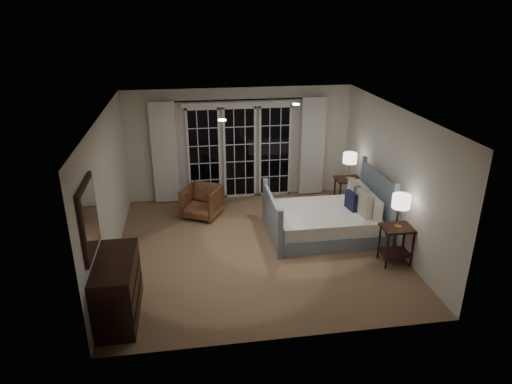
{
  "coord_description": "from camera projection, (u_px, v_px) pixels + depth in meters",
  "views": [
    {
      "loc": [
        -1.14,
        -7.27,
        4.11
      ],
      "look_at": [
        0.01,
        0.12,
        1.05
      ],
      "focal_mm": 32.0,
      "sensor_mm": 36.0,
      "label": 1
    }
  ],
  "objects": [
    {
      "name": "french_doors",
      "position": [
        240.0,
        151.0,
        10.2
      ],
      "size": [
        2.5,
        0.04,
        2.2
      ],
      "color": "black",
      "rests_on": "wall_back"
    },
    {
      "name": "nightstand_left",
      "position": [
        396.0,
        239.0,
        7.71
      ],
      "size": [
        0.52,
        0.42,
        0.68
      ],
      "color": "black",
      "rests_on": "floor"
    },
    {
      "name": "downlight_b",
      "position": [
        222.0,
        120.0,
        6.97
      ],
      "size": [
        0.12,
        0.12,
        0.01
      ],
      "primitive_type": "cylinder",
      "color": "white",
      "rests_on": "ceiling"
    },
    {
      "name": "wall_left",
      "position": [
        108.0,
        192.0,
        7.54
      ],
      "size": [
        0.02,
        5.0,
        2.5
      ],
      "primitive_type": "cube",
      "color": "silver",
      "rests_on": "floor"
    },
    {
      "name": "wall_back",
      "position": [
        240.0,
        144.0,
        10.18
      ],
      "size": [
        5.0,
        0.02,
        2.5
      ],
      "primitive_type": "cube",
      "color": "silver",
      "rests_on": "floor"
    },
    {
      "name": "ceiling",
      "position": [
        257.0,
        113.0,
        7.42
      ],
      "size": [
        5.0,
        5.0,
        0.0
      ],
      "primitive_type": "plane",
      "rotation": [
        3.14,
        0.0,
        0.0
      ],
      "color": "silver",
      "rests_on": "wall_back"
    },
    {
      "name": "lamp_right",
      "position": [
        350.0,
        158.0,
        9.56
      ],
      "size": [
        0.29,
        0.29,
        0.56
      ],
      "color": "tan",
      "rests_on": "nightstand_right"
    },
    {
      "name": "lamp_left",
      "position": [
        401.0,
        202.0,
        7.45
      ],
      "size": [
        0.3,
        0.3,
        0.58
      ],
      "color": "tan",
      "rests_on": "nightstand_left"
    },
    {
      "name": "downlight_a",
      "position": [
        296.0,
        104.0,
        8.09
      ],
      "size": [
        0.12,
        0.12,
        0.01
      ],
      "primitive_type": "cylinder",
      "color": "white",
      "rests_on": "ceiling"
    },
    {
      "name": "curtain_right",
      "position": [
        312.0,
        147.0,
        10.34
      ],
      "size": [
        0.55,
        0.1,
        2.25
      ],
      "primitive_type": "cube",
      "color": "silver",
      "rests_on": "curtain_rod"
    },
    {
      "name": "bed",
      "position": [
        327.0,
        220.0,
        8.73
      ],
      "size": [
        2.09,
        1.49,
        1.21
      ],
      "color": "gray",
      "rests_on": "floor"
    },
    {
      "name": "curtain_left",
      "position": [
        165.0,
        153.0,
        9.88
      ],
      "size": [
        0.55,
        0.1,
        2.25
      ],
      "primitive_type": "cube",
      "color": "silver",
      "rests_on": "curtain_rod"
    },
    {
      "name": "armchair",
      "position": [
        202.0,
        202.0,
        9.48
      ],
      "size": [
        0.97,
        0.98,
        0.67
      ],
      "primitive_type": "imported",
      "rotation": [
        0.0,
        0.0,
        -0.48
      ],
      "color": "brown",
      "rests_on": "floor"
    },
    {
      "name": "dresser",
      "position": [
        118.0,
        288.0,
        6.37
      ],
      "size": [
        0.54,
        1.27,
        0.9
      ],
      "color": "black",
      "rests_on": "floor"
    },
    {
      "name": "curtain_rod",
      "position": [
        239.0,
        100.0,
        9.71
      ],
      "size": [
        3.5,
        0.03,
        0.03
      ],
      "primitive_type": "cylinder",
      "rotation": [
        0.0,
        1.57,
        0.0
      ],
      "color": "black",
      "rests_on": "wall_back"
    },
    {
      "name": "mirror",
      "position": [
        89.0,
        218.0,
        5.92
      ],
      "size": [
        0.05,
        0.85,
        1.0
      ],
      "color": "black",
      "rests_on": "wall_left"
    },
    {
      "name": "floor",
      "position": [
        257.0,
        247.0,
        8.37
      ],
      "size": [
        5.0,
        5.0,
        0.0
      ],
      "primitive_type": "plane",
      "color": "olive",
      "rests_on": "ground"
    },
    {
      "name": "wall_front",
      "position": [
        288.0,
        257.0,
        5.61
      ],
      "size": [
        5.0,
        0.02,
        2.5
      ],
      "primitive_type": "cube",
      "color": "silver",
      "rests_on": "floor"
    },
    {
      "name": "wall_right",
      "position": [
        393.0,
        176.0,
        8.25
      ],
      "size": [
        0.02,
        5.0,
        2.5
      ],
      "primitive_type": "cube",
      "color": "silver",
      "rests_on": "floor"
    },
    {
      "name": "nightstand_right",
      "position": [
        348.0,
        189.0,
        9.82
      ],
      "size": [
        0.54,
        0.43,
        0.7
      ],
      "color": "black",
      "rests_on": "floor"
    }
  ]
}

